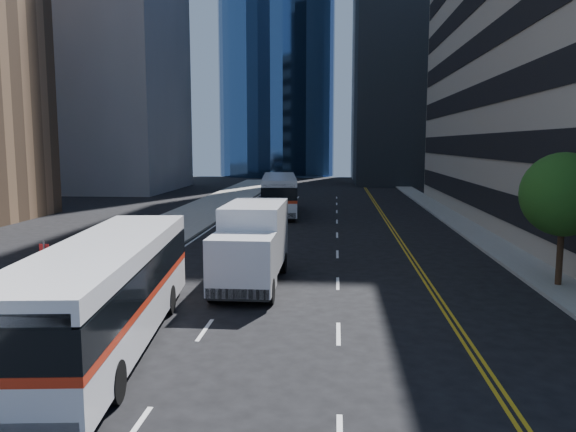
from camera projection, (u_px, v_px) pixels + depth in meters
The scene contains 8 objects.
ground at pixel (319, 359), 14.58m from camera, with size 160.00×160.00×0.00m, color black.
sidewalk_west at pixel (183, 221), 40.15m from camera, with size 5.00×90.00×0.15m, color gray.
sidewalk_east at pixel (461, 224), 38.52m from camera, with size 2.00×90.00×0.15m, color gray.
midrise_west at pixel (96, 42), 66.07m from camera, with size 18.00×18.00×35.00m, color gray.
street_tree at pixel (564, 195), 21.26m from camera, with size 3.20×3.20×5.10m.
bus_front at pixel (107, 290), 15.25m from camera, with size 3.74×11.56×2.93m.
bus_rear at pixel (279, 193), 44.75m from camera, with size 3.68×11.84×3.00m.
box_truck at pixel (252, 243), 22.01m from camera, with size 2.30×6.61×3.16m.
Camera 1 is at (0.37, -14.00, 5.56)m, focal length 35.00 mm.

